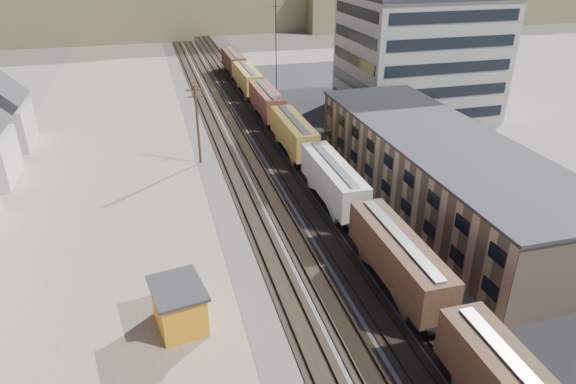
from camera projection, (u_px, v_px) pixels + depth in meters
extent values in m
cube|color=#4C4742|center=(253.00, 136.00, 74.07)|extent=(18.00, 200.00, 0.06)
cube|color=#7F7157|center=(105.00, 179.00, 60.68)|extent=(24.00, 180.00, 0.03)
cube|color=#232326|center=(444.00, 159.00, 66.30)|extent=(26.00, 120.00, 0.04)
cube|color=black|center=(219.00, 138.00, 72.85)|extent=(2.60, 200.00, 0.08)
cube|color=#38281E|center=(214.00, 138.00, 72.63)|extent=(0.08, 200.00, 0.16)
cube|color=#38281E|center=(224.00, 137.00, 72.97)|extent=(0.08, 200.00, 0.16)
cube|color=black|center=(240.00, 137.00, 73.56)|extent=(2.60, 200.00, 0.08)
cube|color=#38281E|center=(235.00, 136.00, 73.34)|extent=(0.08, 200.00, 0.16)
cube|color=#38281E|center=(245.00, 135.00, 73.68)|extent=(0.08, 200.00, 0.16)
cube|color=black|center=(260.00, 135.00, 74.27)|extent=(2.60, 200.00, 0.08)
cube|color=#38281E|center=(255.00, 134.00, 74.05)|extent=(0.08, 200.00, 0.16)
cube|color=#38281E|center=(265.00, 133.00, 74.39)|extent=(0.08, 200.00, 0.16)
cube|color=black|center=(279.00, 133.00, 74.94)|extent=(2.60, 200.00, 0.08)
cube|color=#38281E|center=(274.00, 133.00, 74.71)|extent=(0.08, 200.00, 0.16)
cube|color=#38281E|center=(284.00, 132.00, 75.05)|extent=(0.08, 200.00, 0.16)
cube|color=black|center=(466.00, 368.00, 32.86)|extent=(2.20, 2.20, 0.90)
cube|color=#B7B7B2|center=(532.00, 383.00, 26.73)|extent=(0.90, 12.32, 0.16)
cube|color=black|center=(427.00, 318.00, 37.23)|extent=(2.20, 2.20, 0.90)
cube|color=black|center=(370.00, 246.00, 46.01)|extent=(2.20, 2.20, 0.90)
cube|color=#412A1C|center=(398.00, 256.00, 40.67)|extent=(3.00, 13.34, 3.40)
cube|color=#B7B7B2|center=(400.00, 237.00, 39.89)|extent=(0.90, 12.33, 0.16)
cube|color=black|center=(350.00, 220.00, 50.39)|extent=(2.20, 2.20, 0.90)
cube|color=black|center=(317.00, 178.00, 59.17)|extent=(2.20, 2.20, 0.90)
cube|color=#BAB6AE|center=(333.00, 179.00, 53.83)|extent=(3.00, 13.34, 3.40)
cube|color=#B7B7B2|center=(334.00, 163.00, 53.04)|extent=(0.90, 12.33, 0.16)
cube|color=black|center=(304.00, 162.00, 63.54)|extent=(2.20, 2.20, 0.90)
cube|color=black|center=(284.00, 135.00, 72.33)|extent=(2.20, 2.20, 0.90)
cube|color=olive|center=(293.00, 132.00, 66.99)|extent=(3.00, 13.34, 3.40)
cube|color=#B7B7B2|center=(293.00, 119.00, 66.20)|extent=(0.90, 12.33, 0.16)
cube|color=black|center=(275.00, 124.00, 76.70)|extent=(2.20, 2.20, 0.90)
cube|color=black|center=(260.00, 105.00, 85.48)|extent=(2.20, 2.20, 0.90)
cube|color=brown|center=(267.00, 101.00, 80.14)|extent=(3.00, 13.34, 3.40)
cube|color=#B7B7B2|center=(267.00, 89.00, 79.36)|extent=(0.90, 12.33, 0.16)
cube|color=black|center=(254.00, 97.00, 89.85)|extent=(2.20, 2.20, 0.90)
cube|color=black|center=(243.00, 83.00, 98.64)|extent=(2.20, 2.20, 0.90)
cube|color=olive|center=(248.00, 78.00, 93.30)|extent=(3.00, 13.34, 3.40)
cube|color=#B7B7B2|center=(247.00, 68.00, 92.51)|extent=(0.90, 12.32, 0.16)
cube|color=black|center=(238.00, 77.00, 103.01)|extent=(2.20, 2.20, 0.90)
cube|color=black|center=(230.00, 66.00, 111.79)|extent=(2.20, 2.20, 0.90)
cube|color=#412A1C|center=(233.00, 61.00, 106.45)|extent=(3.00, 13.34, 3.40)
cube|color=#B7B7B2|center=(233.00, 52.00, 105.67)|extent=(0.90, 12.32, 0.16)
cube|color=#A07F64|center=(439.00, 170.00, 54.45)|extent=(12.00, 40.00, 7.00)
cube|color=#2D2D30|center=(444.00, 138.00, 52.87)|extent=(12.40, 40.40, 0.30)
cube|color=black|center=(386.00, 187.00, 53.59)|extent=(0.12, 36.00, 1.20)
cube|color=black|center=(388.00, 161.00, 52.27)|extent=(0.12, 36.00, 1.20)
cube|color=#9E998E|center=(419.00, 56.00, 81.08)|extent=(22.00, 18.00, 18.00)
cube|color=black|center=(353.00, 60.00, 78.46)|extent=(0.12, 16.00, 16.00)
cube|color=black|center=(449.00, 68.00, 73.24)|extent=(20.00, 0.12, 16.00)
cylinder|color=#382619|center=(198.00, 125.00, 62.94)|extent=(0.32, 0.32, 10.00)
cube|color=#382619|center=(195.00, 90.00, 60.99)|extent=(2.20, 0.14, 0.14)
cube|color=#382619|center=(195.00, 97.00, 61.35)|extent=(1.90, 0.14, 0.14)
cylinder|color=black|center=(200.00, 88.00, 61.07)|extent=(0.08, 0.08, 0.22)
cylinder|color=black|center=(276.00, 57.00, 80.19)|extent=(0.16, 0.16, 18.00)
cube|color=black|center=(276.00, 6.00, 76.88)|extent=(1.20, 0.08, 0.08)
cube|color=orange|center=(179.00, 307.00, 37.04)|extent=(3.83, 4.69, 3.17)
cube|color=#2D2D30|center=(177.00, 288.00, 36.29)|extent=(4.32, 5.18, 0.26)
cube|color=black|center=(201.00, 300.00, 37.61)|extent=(0.28, 1.06, 1.06)
imported|color=navy|center=(430.00, 145.00, 68.85)|extent=(4.14, 5.76, 1.46)
imported|color=white|center=(471.00, 116.00, 79.70)|extent=(3.69, 5.28, 1.67)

